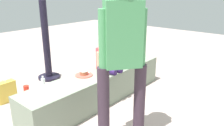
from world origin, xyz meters
name	(u,v)px	position (x,y,z in m)	size (l,w,h in m)	color
ground_plane	(100,100)	(0.00, 0.00, 0.00)	(12.00, 12.00, 0.00)	#AC9890
concrete_ledge	(99,86)	(0.00, 0.00, 0.20)	(2.20, 0.44, 0.40)	gray
child_seated	(106,55)	(0.11, -0.02, 0.61)	(0.28, 0.32, 0.48)	#29164E
adult_standing	(123,45)	(-0.44, -0.73, 0.96)	(0.40, 0.35, 1.59)	#362835
cake_plate	(84,74)	(-0.20, 0.07, 0.42)	(0.22, 0.22, 0.07)	#E0594C
gift_bag	(6,91)	(-0.83, 0.92, 0.14)	(0.24, 0.11, 0.33)	gold
railing_post	(47,50)	(0.02, 1.20, 0.50)	(0.36, 0.36, 1.28)	black
water_bottle_near_gift	(43,82)	(-0.27, 0.92, 0.09)	(0.06, 0.06, 0.19)	silver
party_cup_red	(26,89)	(-0.52, 0.97, 0.05)	(0.08, 0.08, 0.11)	red
cake_box_white	(74,75)	(0.26, 0.83, 0.07)	(0.32, 0.26, 0.15)	white
handbag_black_leather	(107,69)	(0.77, 0.56, 0.11)	(0.27, 0.12, 0.31)	black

